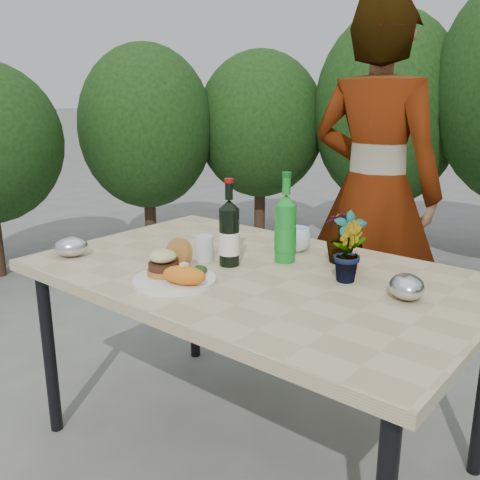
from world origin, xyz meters
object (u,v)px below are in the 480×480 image
Objects in this scene: wine_bottle at (229,234)px; person at (374,192)px; dinner_plate at (175,280)px; patio_table at (254,285)px.

person reaches higher than wine_bottle.
wine_bottle is (0.02, 0.26, 0.11)m from dinner_plate.
wine_bottle is at bearing 81.53° from person.
person is at bearing 71.86° from wine_bottle.
dinner_plate is 0.87× the size of wine_bottle.
wine_bottle reaches higher than dinner_plate.
wine_bottle is 0.18× the size of person.
person is (-0.01, 0.96, 0.21)m from patio_table.
wine_bottle is (-0.11, -0.01, 0.18)m from patio_table.
dinner_plate reaches higher than patio_table.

